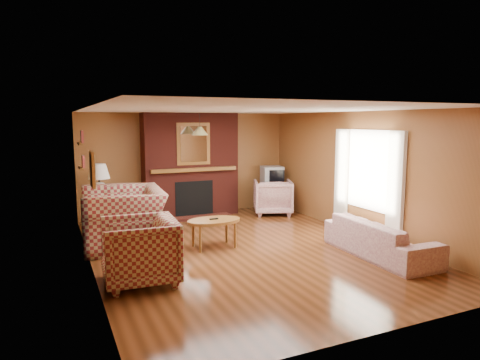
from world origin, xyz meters
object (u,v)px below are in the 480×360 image
plaid_armchair (140,251)px  table_lamp (99,179)px  plaid_loveseat (123,217)px  floral_sofa (380,238)px  side_table (101,214)px  floral_armchair (273,197)px  fireplace (191,166)px  crt_tv (272,176)px  coffee_table (214,223)px  tv_stand (272,197)px

plaid_armchair → table_lamp: (-0.15, 3.24, 0.59)m
plaid_loveseat → floral_sofa: size_ratio=0.76×
floral_sofa → side_table: 5.42m
floral_sofa → floral_armchair: bearing=2.9°
fireplace → crt_tv: size_ratio=4.10×
floral_armchair → coffee_table: floral_armchair is taller
plaid_loveseat → table_lamp: table_lamp is taller
coffee_table → side_table: bearing=128.8°
plaid_loveseat → floral_armchair: bearing=112.5°
plaid_armchair → coffee_table: size_ratio=1.04×
fireplace → side_table: 2.33m
plaid_loveseat → floral_sofa: plaid_loveseat is taller
table_lamp → floral_sofa: bearing=-42.5°
floral_sofa → table_lamp: (-4.00, 3.66, 0.75)m
plaid_armchair → fireplace: bearing=156.5°
fireplace → floral_sofa: (1.90, -4.19, -0.88)m
plaid_loveseat → crt_tv: 4.24m
plaid_armchair → side_table: plaid_armchair is taller
plaid_loveseat → fireplace: bearing=139.0°
tv_stand → floral_armchair: bearing=-118.9°
floral_armchair → table_lamp: table_lamp is taller
floral_sofa → side_table: (-4.00, 3.66, 0.03)m
plaid_loveseat → table_lamp: (-0.25, 1.28, 0.54)m
table_lamp → crt_tv: table_lamp is taller
table_lamp → crt_tv: (4.15, 0.34, -0.18)m
side_table → tv_stand: side_table is taller
coffee_table → crt_tv: size_ratio=1.64×
side_table → floral_armchair: bearing=-1.3°
side_table → tv_stand: (4.15, 0.35, -0.01)m
fireplace → plaid_armchair: (-1.95, -3.78, -0.73)m
plaid_loveseat → coffee_table: bearing=65.2°
fireplace → plaid_loveseat: bearing=-135.5°
fireplace → tv_stand: bearing=-5.1°
coffee_table → crt_tv: bearing=44.4°
coffee_table → tv_stand: (2.48, 2.43, -0.13)m
plaid_loveseat → plaid_armchair: 1.96m
plaid_loveseat → coffee_table: (1.42, -0.80, -0.07)m
plaid_armchair → table_lamp: size_ratio=1.42×
fireplace → table_lamp: (-2.10, -0.53, -0.13)m
fireplace → plaid_loveseat: 2.68m
plaid_loveseat → crt_tv: crt_tv is taller
crt_tv → fireplace: bearing=174.7°
table_lamp → crt_tv: bearing=4.7°
table_lamp → tv_stand: table_lamp is taller
fireplace → plaid_armchair: fireplace is taller
coffee_table → table_lamp: 2.74m
fireplace → floral_armchair: size_ratio=2.66×
table_lamp → side_table: bearing=0.0°
coffee_table → floral_sofa: bearing=-34.1°
floral_sofa → tv_stand: bearing=-0.2°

